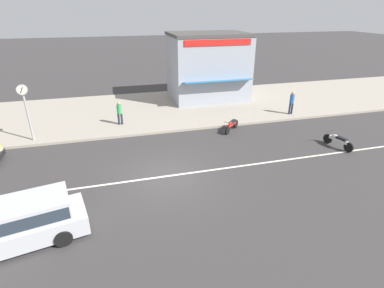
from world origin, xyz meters
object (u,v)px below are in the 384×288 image
object	(u,v)px
pedestrian_far_end	(120,111)
minivan_silver_0	(16,223)
pedestrian_by_shop	(292,101)
street_clock	(24,100)
motorcycle_0	(338,140)
shopfront_corner_warung	(208,66)
motorcycle_1	(232,125)

from	to	relation	value
pedestrian_far_end	minivan_silver_0	bearing A→B (deg)	-110.72
minivan_silver_0	pedestrian_by_shop	xyz separation A→B (m)	(16.35, 9.35, 0.31)
street_clock	minivan_silver_0	bearing A→B (deg)	-82.16
motorcycle_0	pedestrian_by_shop	world-z (taller)	pedestrian_by_shop
shopfront_corner_warung	pedestrian_by_shop	bearing A→B (deg)	-52.21
motorcycle_0	pedestrian_by_shop	distance (m)	5.71
pedestrian_by_shop	minivan_silver_0	bearing A→B (deg)	-150.23
minivan_silver_0	motorcycle_0	world-z (taller)	minivan_silver_0
minivan_silver_0	motorcycle_0	size ratio (longest dim) A/B	2.64
pedestrian_far_end	shopfront_corner_warung	size ratio (longest dim) A/B	0.25
minivan_silver_0	motorcycle_1	bearing A→B (deg)	35.01
motorcycle_0	motorcycle_1	xyz separation A→B (m)	(-4.99, 3.96, -0.00)
motorcycle_1	street_clock	distance (m)	12.49
motorcycle_1	street_clock	world-z (taller)	street_clock
motorcycle_1	pedestrian_by_shop	distance (m)	5.71
motorcycle_1	motorcycle_0	bearing A→B (deg)	-38.44
motorcycle_1	pedestrian_by_shop	bearing A→B (deg)	17.31
pedestrian_far_end	pedestrian_by_shop	bearing A→B (deg)	-5.15
motorcycle_0	pedestrian_far_end	size ratio (longest dim) A/B	1.21
motorcycle_0	shopfront_corner_warung	distance (m)	12.57
minivan_silver_0	motorcycle_0	bearing A→B (deg)	13.10
motorcycle_0	pedestrian_by_shop	xyz separation A→B (m)	(0.41, 5.64, 0.73)
pedestrian_by_shop	pedestrian_far_end	size ratio (longest dim) A/B	1.08
pedestrian_by_shop	motorcycle_0	bearing A→B (deg)	-94.19
minivan_silver_0	pedestrian_far_end	size ratio (longest dim) A/B	3.19
pedestrian_far_end	street_clock	bearing A→B (deg)	-165.76
minivan_silver_0	shopfront_corner_warung	world-z (taller)	shopfront_corner_warung
street_clock	shopfront_corner_warung	world-z (taller)	shopfront_corner_warung
pedestrian_by_shop	motorcycle_1	bearing A→B (deg)	-162.69
motorcycle_1	pedestrian_far_end	bearing A→B (deg)	158.17
minivan_silver_0	street_clock	xyz separation A→B (m)	(-1.26, 9.15, 1.76)
motorcycle_0	shopfront_corner_warung	bearing A→B (deg)	109.91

